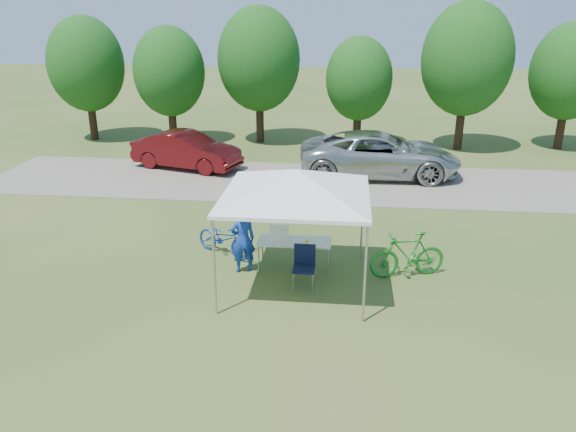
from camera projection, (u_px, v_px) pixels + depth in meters
The scene contains 13 objects.
ground at pixel (295, 284), 12.86m from camera, with size 100.00×100.00×0.00m, color #2D5119.
gravel_strip at pixel (316, 182), 20.31m from camera, with size 24.00×5.00×0.02m, color gray.
canopy at pixel (296, 173), 11.93m from camera, with size 4.53×4.53×3.00m.
treeline at pixel (319, 66), 24.75m from camera, with size 24.89×4.28×6.30m.
folding_table at pixel (294, 242), 13.42m from camera, with size 1.75×0.73×0.72m.
folding_chair at pixel (304, 262), 12.63m from camera, with size 0.49×0.51×0.96m.
cooler at pixel (279, 234), 13.39m from camera, with size 0.45×0.31×0.33m.
ice_cream_cup at pixel (307, 241), 13.32m from camera, with size 0.08×0.08×0.06m, color yellow.
cyclist at pixel (243, 240), 13.23m from camera, with size 0.59×0.39×1.62m, color #1436A6.
bike_blue at pixel (223, 239), 14.23m from camera, with size 0.59×1.69×0.89m, color #113898.
bike_green at pixel (407, 255), 13.06m from camera, with size 0.51×1.82×1.09m, color #1B7A23.
minivan at pixel (380, 154), 20.81m from camera, with size 2.71×5.88×1.63m, color beige.
sedan at pixel (187, 150), 21.84m from camera, with size 1.50×4.29×1.41m, color #530D10.
Camera 1 is at (1.04, -11.46, 5.95)m, focal length 35.00 mm.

